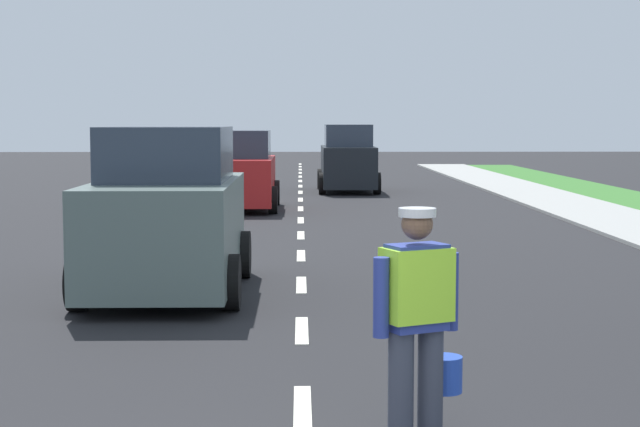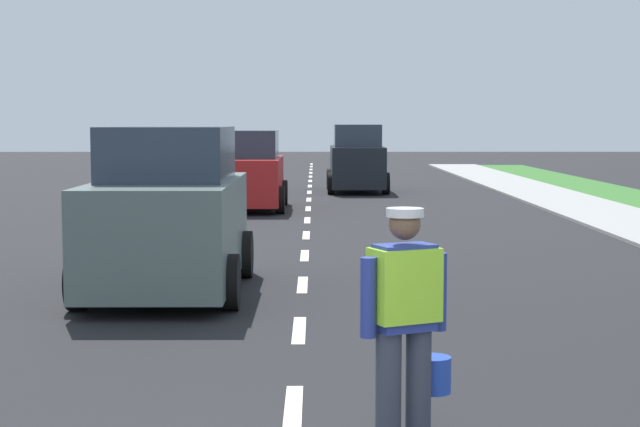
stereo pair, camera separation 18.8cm
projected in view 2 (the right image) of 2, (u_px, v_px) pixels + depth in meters
ground_plane at (308, 208)px, 26.02m from camera, size 96.00×96.00×0.00m
lane_center_line at (309, 196)px, 30.20m from camera, size 0.14×46.40×0.01m
road_worker at (406, 314)px, 6.90m from camera, size 0.67×0.57×1.67m
car_oncoming_lead at (169, 216)px, 13.14m from camera, size 2.04×4.05×2.19m
car_outgoing_far at (357, 161)px, 31.94m from camera, size 1.92×3.83×2.16m
car_oncoming_second at (248, 173)px, 25.60m from camera, size 1.96×3.96×2.03m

